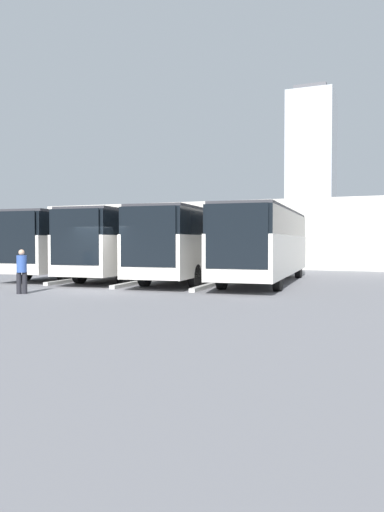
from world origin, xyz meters
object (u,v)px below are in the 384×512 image
Objects in this scene: bus_2 at (136,242)px; pedestrian at (22,270)px; bus_1 at (196,242)px; bus_3 at (83,242)px; bus_0 at (265,242)px.

bus_2 is 7.43× the size of pedestrian.
pedestrian is at bearing 61.86° from bus_1.
bus_3 is (6.91, -0.60, 0.00)m from bus_1.
bus_0 is at bearing -162.94° from pedestrian.
bus_0 is at bearing 172.35° from bus_3.
bus_2 is 8.38m from pedestrian.
bus_3 reaches higher than pedestrian.
bus_0 is at bearing 173.67° from bus_2.
pedestrian is at bearing 84.90° from bus_2.
bus_1 is at bearing -4.43° from bus_0.
pedestrian is (7.02, 8.07, -1.00)m from bus_0.
bus_2 is (6.91, -0.24, 0.00)m from bus_0.
bus_3 is at bearing -9.25° from bus_1.
bus_1 is at bearing 171.77° from bus_2.
bus_1 is at bearing 170.75° from bus_3.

